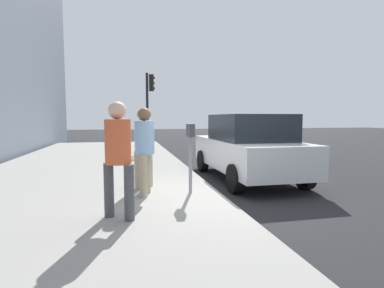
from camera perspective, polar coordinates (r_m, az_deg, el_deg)
The scene contains 8 objects.
ground_plane at distance 6.38m, azimuth 5.21°, elevation -10.32°, with size 80.00×80.00×0.00m, color #232326.
sidewalk_slab at distance 6.20m, azimuth -22.80°, elevation -10.45°, with size 28.00×6.00×0.15m, color gray.
parking_meter at distance 6.12m, azimuth -0.29°, elevation 0.14°, with size 0.36×0.12×1.41m.
pedestrian_at_meter at distance 6.03m, azimuth -8.88°, elevation -0.02°, with size 0.52×0.38×1.73m.
pedestrian_bystander at distance 4.65m, azimuth -13.77°, elevation -1.16°, with size 0.39×0.46×1.77m.
parking_officer at distance 6.64m, azimuth -9.16°, elevation 0.41°, with size 0.42×0.41×1.73m.
parked_sedan_near at distance 8.34m, azimuth 10.45°, elevation -0.53°, with size 4.41×1.99×1.77m.
traffic_signal at distance 14.32m, azimuth -8.04°, elevation 8.47°, with size 0.24×0.44×3.60m.
Camera 1 is at (-5.88, 1.85, 1.68)m, focal length 28.29 mm.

